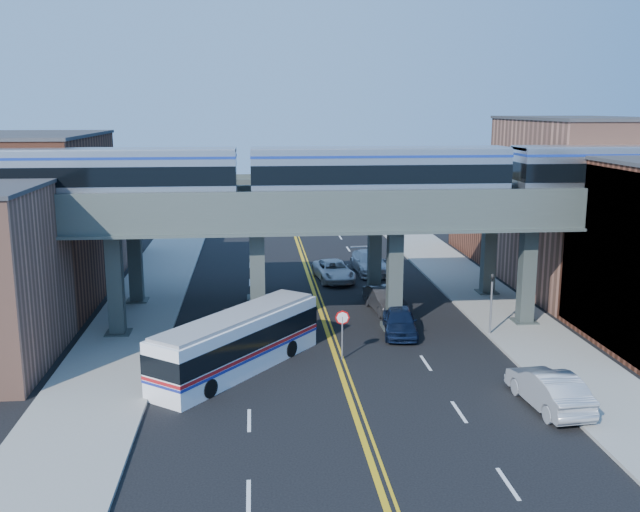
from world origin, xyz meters
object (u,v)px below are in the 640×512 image
object	(u,v)px
transit_train	(379,173)
transit_bus	(238,343)
traffic_signal	(492,297)
stop_sign	(342,327)
car_parked_curb	(549,389)
car_lane_d	(369,262)
car_lane_b	(385,300)
car_lane_a	(400,321)
car_lane_c	(334,271)

from	to	relation	value
transit_train	transit_bus	distance (m)	12.72
transit_train	traffic_signal	xyz separation A→B (m)	(6.21, -2.00, -6.88)
stop_sign	transit_train	bearing A→B (deg)	61.71
stop_sign	car_parked_curb	size ratio (longest dim) A/B	0.51
car_lane_d	car_lane_b	bearing A→B (deg)	-96.87
traffic_signal	transit_bus	world-z (taller)	traffic_signal
traffic_signal	car_parked_curb	size ratio (longest dim) A/B	0.80
traffic_signal	car_parked_curb	world-z (taller)	traffic_signal
transit_bus	car_lane_b	xyz separation A→B (m)	(9.17, 9.54, -0.62)
transit_bus	car_lane_a	xyz separation A→B (m)	(9.16, 4.88, -0.63)
transit_train	car_lane_a	distance (m)	8.55
transit_train	car_lane_c	xyz separation A→B (m)	(-1.19, 12.18, -8.44)
transit_train	car_lane_a	world-z (taller)	transit_train
car_parked_curb	stop_sign	bearing A→B (deg)	-44.85
car_lane_b	car_lane_d	world-z (taller)	car_lane_d
car_lane_b	transit_bus	bearing A→B (deg)	-140.84
car_lane_d	transit_bus	bearing A→B (deg)	-118.77
car_parked_curb	car_lane_c	bearing A→B (deg)	-79.40
transit_bus	car_lane_c	xyz separation A→B (m)	(6.85, 18.25, -0.67)
transit_train	car_lane_d	bearing A→B (deg)	82.49
transit_train	car_lane_b	size ratio (longest dim) A/B	9.41
car_lane_d	car_parked_curb	world-z (taller)	car_parked_curb
car_lane_c	car_lane_d	bearing A→B (deg)	28.73
transit_train	car_lane_c	distance (m)	14.87
traffic_signal	car_lane_b	bearing A→B (deg)	132.89
car_lane_d	car_lane_c	bearing A→B (deg)	-147.53
car_lane_c	car_parked_curb	size ratio (longest dim) A/B	1.04
car_lane_a	car_lane_c	distance (m)	13.57
car_lane_a	car_lane_c	xyz separation A→B (m)	(-2.31, 13.37, -0.05)
traffic_signal	car_parked_curb	distance (m)	9.98
traffic_signal	transit_train	bearing A→B (deg)	162.14
transit_train	traffic_signal	distance (m)	9.48
car_lane_a	stop_sign	bearing A→B (deg)	-127.79
transit_train	stop_sign	bearing A→B (deg)	-118.29
car_lane_b	transit_train	bearing A→B (deg)	-115.01
stop_sign	car_lane_a	size ratio (longest dim) A/B	0.57
car_lane_d	transit_train	bearing A→B (deg)	-100.36
transit_train	traffic_signal	size ratio (longest dim) A/B	11.00
transit_bus	car_lane_d	xyz separation A→B (m)	(9.93, 20.44, -0.57)
car_lane_d	car_parked_curb	bearing A→B (deg)	-85.00
transit_train	transit_bus	xyz separation A→B (m)	(-8.04, -6.07, -7.77)
stop_sign	car_lane_a	distance (m)	5.48
car_lane_a	car_lane_b	size ratio (longest dim) A/B	0.96
car_parked_curb	car_lane_a	bearing A→B (deg)	-72.61
stop_sign	car_lane_b	size ratio (longest dim) A/B	0.55
transit_train	transit_bus	world-z (taller)	transit_train
car_lane_d	car_parked_curb	size ratio (longest dim) A/B	1.13
car_lane_c	traffic_signal	bearing A→B (deg)	-69.04
car_lane_a	car_parked_curb	xyz separation A→B (m)	(4.39, -10.66, 0.06)
stop_sign	car_lane_d	xyz separation A→B (m)	(4.58, 19.37, -0.92)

